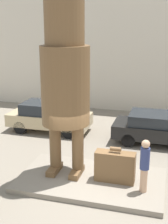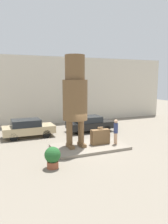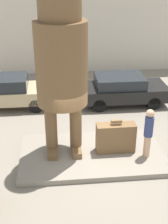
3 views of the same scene
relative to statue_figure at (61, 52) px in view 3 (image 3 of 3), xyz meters
name	(u,v)px [view 3 (image 3 of 3)]	position (x,y,z in m)	size (l,w,h in m)	color
ground_plane	(92,157)	(0.97, -0.22, -3.74)	(60.00, 60.00, 0.00)	gray
pedestal	(92,154)	(0.97, -0.22, -3.65)	(5.01, 2.91, 0.18)	gray
building_backdrop	(72,12)	(0.97, 9.40, -0.21)	(28.00, 0.60, 7.06)	beige
statue_figure	(61,52)	(0.00, 0.00, 0.00)	(1.65, 1.65, 6.08)	brown
giant_suitcase	(116,138)	(1.79, -0.20, -3.03)	(1.35, 0.46, 1.24)	brown
tourist	(148,131)	(2.79, -0.62, -2.59)	(0.30, 0.30, 1.76)	tan
parked_car_tan	(7,91)	(-2.47, 4.38, -2.96)	(4.12, 1.77, 1.48)	tan
parked_car_black	(122,89)	(2.97, 4.20, -2.99)	(4.11, 1.86, 1.40)	black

